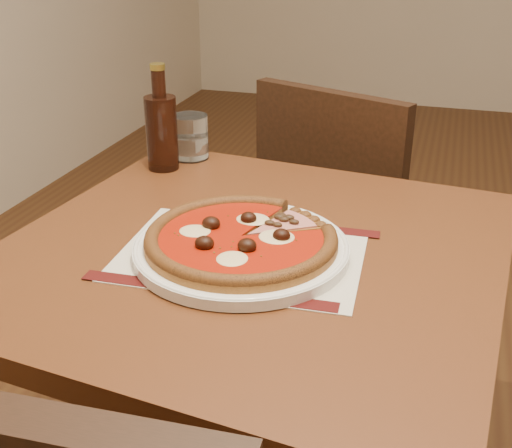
# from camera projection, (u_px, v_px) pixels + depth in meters

# --- Properties ---
(table) EXTENTS (0.88, 0.88, 0.75)m
(table) POSITION_uv_depth(u_px,v_px,m) (253.00, 297.00, 1.11)
(table) COLOR brown
(table) RESTS_ON ground
(chair_far) EXTENTS (0.54, 0.54, 0.88)m
(chair_far) POSITION_uv_depth(u_px,v_px,m) (345.00, 222.00, 1.73)
(chair_far) COLOR black
(chair_far) RESTS_ON ground
(placemat) EXTENTS (0.40, 0.30, 0.00)m
(placemat) POSITION_uv_depth(u_px,v_px,m) (241.00, 254.00, 1.04)
(placemat) COLOR beige
(placemat) RESTS_ON table
(plate) EXTENTS (0.35, 0.35, 0.02)m
(plate) POSITION_uv_depth(u_px,v_px,m) (241.00, 249.00, 1.03)
(plate) COLOR white
(plate) RESTS_ON placemat
(pizza) EXTENTS (0.31, 0.31, 0.04)m
(pizza) POSITION_uv_depth(u_px,v_px,m) (241.00, 238.00, 1.02)
(pizza) COLOR #A05F26
(pizza) RESTS_ON plate
(ham_slice) EXTENTS (0.12, 0.13, 0.02)m
(ham_slice) POSITION_uv_depth(u_px,v_px,m) (292.00, 225.00, 1.07)
(ham_slice) COLOR #A05F26
(ham_slice) RESTS_ON plate
(water_glass) EXTENTS (0.10, 0.10, 0.10)m
(water_glass) POSITION_uv_depth(u_px,v_px,m) (190.00, 137.00, 1.44)
(water_glass) COLOR white
(water_glass) RESTS_ON table
(bottle) EXTENTS (0.07, 0.07, 0.23)m
(bottle) POSITION_uv_depth(u_px,v_px,m) (161.00, 129.00, 1.36)
(bottle) COLOR black
(bottle) RESTS_ON table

